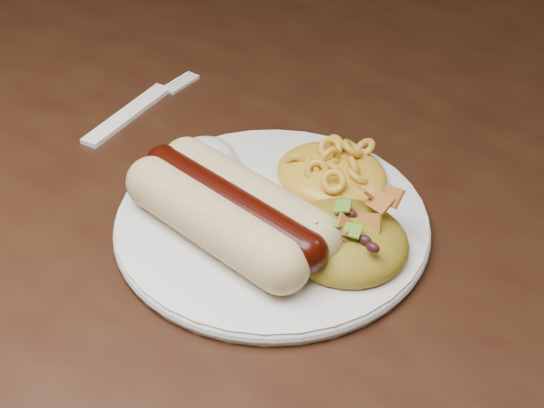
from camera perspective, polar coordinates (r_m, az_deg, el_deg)
The scene contains 7 objects.
table at distance 0.66m, azimuth 1.79°, elevation -1.24°, with size 1.60×0.90×0.75m.
plate at distance 0.51m, azimuth 0.00°, elevation -1.35°, with size 0.21×0.21×0.01m, color silver.
hotdog at distance 0.48m, azimuth -3.15°, elevation -0.34°, with size 0.13×0.08×0.04m.
mac_and_cheese at distance 0.53m, azimuth 4.57°, elevation 3.22°, with size 0.08×0.07×0.03m, color #D88C43.
sour_cream at distance 0.54m, azimuth -5.12°, elevation 3.85°, with size 0.05×0.05×0.03m, color silver.
taco_salad at distance 0.47m, azimuth 5.56°, elevation -2.09°, with size 0.08×0.08×0.04m.
fork at distance 0.64m, azimuth -10.80°, elevation 6.66°, with size 0.02×0.14×0.00m, color white.
Camera 1 is at (0.28, -0.42, 1.09)m, focal length 50.00 mm.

